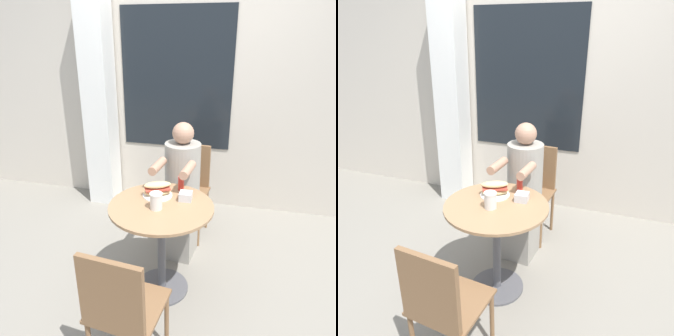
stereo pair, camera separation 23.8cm
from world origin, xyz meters
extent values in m
plane|color=gray|center=(0.00, 0.00, 0.00)|extent=(8.00, 8.00, 0.00)
cube|color=beige|center=(0.00, 1.51, 1.40)|extent=(8.00, 0.08, 2.80)
cube|color=black|center=(-0.22, 1.46, 1.39)|extent=(1.17, 0.01, 1.43)
cube|color=silver|center=(-1.03, 1.30, 1.20)|extent=(0.29, 0.29, 2.40)
cylinder|color=#997551|center=(0.00, 0.00, 0.72)|extent=(0.74, 0.74, 0.02)
cylinder|color=#515156|center=(0.00, 0.00, 0.36)|extent=(0.06, 0.06, 0.69)
cylinder|color=#515156|center=(0.00, 0.00, 0.01)|extent=(0.41, 0.41, 0.02)
cube|color=brown|center=(0.04, 0.79, 0.44)|extent=(0.41, 0.41, 0.02)
cube|color=brown|center=(0.05, 0.96, 0.66)|extent=(0.35, 0.06, 0.42)
cylinder|color=brown|center=(0.18, 0.61, 0.21)|extent=(0.03, 0.03, 0.43)
cylinder|color=brown|center=(-0.14, 0.64, 0.21)|extent=(0.03, 0.03, 0.43)
cylinder|color=brown|center=(0.22, 0.94, 0.21)|extent=(0.03, 0.03, 0.43)
cylinder|color=brown|center=(-0.11, 0.97, 0.21)|extent=(0.03, 0.03, 0.43)
cube|color=gray|center=(0.03, 0.51, 0.23)|extent=(0.32, 0.40, 0.45)
cylinder|color=gray|center=(0.04, 0.57, 0.73)|extent=(0.30, 0.30, 0.55)
sphere|color=tan|center=(0.04, 0.57, 1.09)|extent=(0.18, 0.18, 0.18)
cylinder|color=tan|center=(0.13, 0.29, 0.89)|extent=(0.09, 0.25, 0.07)
cylinder|color=tan|center=(-0.11, 0.31, 0.89)|extent=(0.09, 0.25, 0.07)
cube|color=brown|center=(-0.02, -0.65, 0.44)|extent=(0.42, 0.42, 0.02)
cube|color=brown|center=(-0.04, -0.82, 0.66)|extent=(0.35, 0.07, 0.42)
cylinder|color=brown|center=(-0.17, -0.47, 0.21)|extent=(0.03, 0.03, 0.43)
cylinder|color=brown|center=(0.16, -0.50, 0.21)|extent=(0.03, 0.03, 0.43)
cylinder|color=white|center=(-0.06, 0.13, 0.73)|extent=(0.22, 0.22, 0.01)
ellipsoid|color=#DBB77A|center=(-0.06, 0.13, 0.76)|extent=(0.21, 0.16, 0.05)
cube|color=#B74233|center=(-0.06, 0.13, 0.79)|extent=(0.20, 0.16, 0.01)
ellipsoid|color=#DBB77A|center=(-0.06, 0.13, 0.82)|extent=(0.21, 0.16, 0.05)
cylinder|color=silver|center=(-0.02, -0.06, 0.78)|extent=(0.08, 0.08, 0.11)
cylinder|color=white|center=(-0.02, -0.06, 0.84)|extent=(0.09, 0.09, 0.01)
cube|color=silver|center=(0.15, 0.12, 0.76)|extent=(0.09, 0.09, 0.06)
cylinder|color=red|center=(0.08, 0.27, 0.78)|extent=(0.05, 0.05, 0.11)
cone|color=white|center=(0.08, 0.27, 0.86)|extent=(0.04, 0.04, 0.03)
camera|label=1|loc=(0.52, -1.94, 1.84)|focal=35.00mm
camera|label=2|loc=(0.75, -1.87, 1.84)|focal=35.00mm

